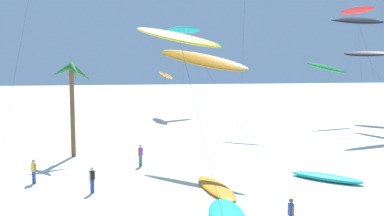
% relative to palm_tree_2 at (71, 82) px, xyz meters
% --- Properties ---
extents(palm_tree_2, '(3.58, 3.82, 7.90)m').
position_rel_palm_tree_2_xyz_m(palm_tree_2, '(0.00, 0.00, 0.00)').
color(palm_tree_2, brown).
rests_on(palm_tree_2, ground).
extents(flying_kite_1, '(6.73, 10.91, 9.33)m').
position_rel_palm_tree_2_xyz_m(flying_kite_1, '(10.04, -4.55, 1.79)').
color(flying_kite_1, orange).
rests_on(flying_kite_1, ground).
extents(flying_kite_2, '(6.01, 7.74, 8.24)m').
position_rel_palm_tree_2_xyz_m(flying_kite_2, '(30.34, 14.60, 0.90)').
color(flying_kite_2, green).
rests_on(flying_kite_2, ground).
extents(flying_kite_4, '(2.76, 9.90, 6.86)m').
position_rel_palm_tree_2_xyz_m(flying_kite_4, '(10.83, 24.94, -0.22)').
color(flying_kite_4, orange).
rests_on(flying_kite_4, ground).
extents(flying_kite_5, '(5.48, 7.42, 10.31)m').
position_rel_palm_tree_2_xyz_m(flying_kite_5, '(7.40, -11.04, 3.05)').
color(flying_kite_5, yellow).
rests_on(flying_kite_5, ground).
extents(flying_kite_8, '(5.15, 7.33, 9.49)m').
position_rel_palm_tree_2_xyz_m(flying_kite_8, '(33.03, 10.10, 2.64)').
color(flying_kite_8, black).
rests_on(flying_kite_8, ground).
extents(flying_kite_9, '(8.50, 6.28, 13.19)m').
position_rel_palm_tree_2_xyz_m(flying_kite_9, '(30.45, 7.88, 6.23)').
color(flying_kite_9, black).
rests_on(flying_kite_9, ground).
extents(flying_kite_10, '(4.51, 7.32, 16.11)m').
position_rel_palm_tree_2_xyz_m(flying_kite_10, '(38.33, 21.36, 9.09)').
color(flying_kite_10, red).
rests_on(flying_kite_10, ground).
extents(flying_kite_11, '(6.15, 9.38, 13.61)m').
position_rel_palm_tree_2_xyz_m(flying_kite_11, '(14.29, 29.46, 6.59)').
color(flying_kite_11, '#19B2B7').
rests_on(flying_kite_11, ground).
extents(grounded_kite_0, '(2.05, 5.74, 0.29)m').
position_rel_palm_tree_2_xyz_m(grounded_kite_0, '(9.57, -11.57, -6.16)').
color(grounded_kite_0, orange).
rests_on(grounded_kite_0, ground).
extents(grounded_kite_1, '(2.62, 5.78, 0.31)m').
position_rel_palm_tree_2_xyz_m(grounded_kite_1, '(8.97, -16.57, -6.15)').
color(grounded_kite_1, '#19B2B7').
rests_on(grounded_kite_1, ground).
extents(grounded_kite_2, '(4.31, 4.34, 0.41)m').
position_rel_palm_tree_2_xyz_m(grounded_kite_2, '(17.39, -10.73, -6.10)').
color(grounded_kite_2, '#19B2B7').
rests_on(grounded_kite_2, ground).
extents(person_foreground_walker, '(0.40, 0.38, 1.68)m').
position_rel_palm_tree_2_xyz_m(person_foreground_walker, '(5.36, -4.51, -5.39)').
color(person_foreground_walker, '#338E56').
rests_on(person_foreground_walker, ground).
extents(person_near_left, '(0.21, 0.51, 1.64)m').
position_rel_palm_tree_2_xyz_m(person_near_left, '(11.40, -18.81, -5.41)').
color(person_near_left, slate).
rests_on(person_near_left, ground).
extents(person_near_right, '(0.39, 0.39, 1.60)m').
position_rel_palm_tree_2_xyz_m(person_near_right, '(-1.77, -8.08, -5.43)').
color(person_near_right, '#284CA3').
rests_on(person_near_right, ground).
extents(person_mid_field, '(0.34, 0.43, 1.60)m').
position_rel_palm_tree_2_xyz_m(person_mid_field, '(2.07, -10.84, -5.43)').
color(person_mid_field, '#284CA3').
rests_on(person_mid_field, ground).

